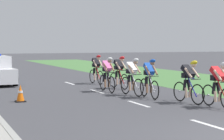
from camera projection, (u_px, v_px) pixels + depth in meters
grass_verge at (178, 78)px, 24.76m from camera, size 7.00×60.00×0.01m
lane_markings_centre at (139, 104)px, 14.05m from camera, size 0.14×17.60×0.01m
cyclist_lead at (218, 84)px, 13.18m from camera, size 0.42×1.72×1.56m
cyclist_second at (189, 81)px, 14.21m from camera, size 0.44×1.72×1.56m
cyclist_third at (149, 78)px, 15.56m from camera, size 0.44×1.72×1.56m
cyclist_fourth at (132, 76)px, 16.33m from camera, size 0.45×1.72×1.56m
cyclist_fifth at (119, 72)px, 18.83m from camera, size 0.45×1.72×1.56m
cyclist_sixth at (107, 74)px, 17.57m from camera, size 0.42×1.72×1.56m
cyclist_seventh at (96, 69)px, 21.04m from camera, size 0.43×1.72×1.56m
traffic_cone_near at (20, 93)px, 14.54m from camera, size 0.36×0.36×0.64m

